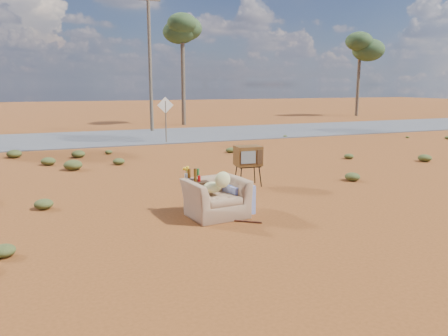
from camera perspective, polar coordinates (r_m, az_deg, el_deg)
name	(u,v)px	position (r m, az deg, el deg)	size (l,w,h in m)	color
ground	(234,214)	(9.51, 1.26, -6.01)	(140.00, 140.00, 0.00)	brown
highway	(125,137)	(23.82, -12.81, 3.97)	(140.00, 7.00, 0.04)	#565659
armchair	(220,192)	(9.30, -0.56, -3.21)	(1.50, 1.07, 1.07)	#957151
tv_unit	(248,156)	(11.97, 3.16, 1.53)	(0.73, 0.60, 1.11)	black
side_table	(193,179)	(9.45, -4.05, -1.50)	(0.50, 0.50, 1.01)	#3A2415
rusty_bar	(226,220)	(9.03, 0.30, -6.79)	(0.04, 0.04, 1.48)	#451C12
road_sign	(166,111)	(21.04, -7.64, 7.33)	(0.78, 0.06, 2.19)	brown
eucalyptus_center	(182,29)	(30.82, -5.48, 17.64)	(3.20, 3.20, 7.60)	brown
eucalyptus_right	(360,48)	(41.36, 17.35, 14.78)	(3.20, 3.20, 7.10)	brown
utility_pole_center	(150,60)	(26.51, -9.65, 13.70)	(1.40, 0.20, 8.00)	brown
scrub_patch	(152,173)	(13.34, -9.35, -0.61)	(17.49, 8.07, 0.33)	#4E5726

